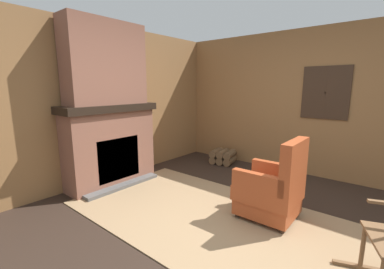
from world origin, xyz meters
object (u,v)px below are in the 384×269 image
object	(u,v)px
oil_lamp_vase	(95,99)
storage_case	(133,98)
decorative_plate_on_mantel	(111,95)
armchair	(272,190)
firewood_stack	(223,157)

from	to	relation	value
oil_lamp_vase	storage_case	bearing A→B (deg)	89.99
storage_case	decorative_plate_on_mantel	size ratio (longest dim) A/B	0.82
armchair	storage_case	xyz separation A→B (m)	(-2.51, -0.04, 1.00)
armchair	decorative_plate_on_mantel	xyz separation A→B (m)	(-2.53, -0.45, 1.07)
firewood_stack	storage_case	bearing A→B (deg)	-117.91
armchair	decorative_plate_on_mantel	world-z (taller)	decorative_plate_on_mantel
storage_case	decorative_plate_on_mantel	distance (m)	0.42
oil_lamp_vase	storage_case	world-z (taller)	oil_lamp_vase
armchair	storage_case	distance (m)	2.70
firewood_stack	oil_lamp_vase	bearing A→B (deg)	-110.09
oil_lamp_vase	decorative_plate_on_mantel	xyz separation A→B (m)	(-0.02, 0.30, 0.05)
armchair	firewood_stack	distance (m)	2.28
oil_lamp_vase	decorative_plate_on_mantel	distance (m)	0.30
firewood_stack	storage_case	xyz separation A→B (m)	(-0.83, -1.57, 1.22)
armchair	storage_case	size ratio (longest dim) A/B	4.27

